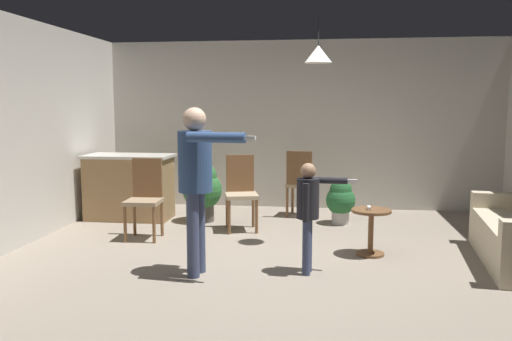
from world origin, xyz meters
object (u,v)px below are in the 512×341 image
(dining_chair_centre_back, at_px, (241,189))
(potted_plant_corner, at_px, (202,189))
(spare_remote_on_table, at_px, (369,208))
(side_table_by_couch, at_px, (371,226))
(dining_chair_by_counter, at_px, (301,181))
(person_adult, at_px, (197,172))
(potted_plant_by_wall, at_px, (341,199))
(kitchen_counter, at_px, (129,187))
(dining_chair_near_wall, at_px, (145,195))
(person_child, at_px, (309,205))

(dining_chair_centre_back, distance_m, potted_plant_corner, 0.76)
(dining_chair_centre_back, distance_m, spare_remote_on_table, 1.91)
(side_table_by_couch, relative_size, dining_chair_by_counter, 0.52)
(person_adult, relative_size, potted_plant_by_wall, 2.59)
(side_table_by_couch, xyz_separation_m, dining_chair_by_counter, (-0.88, 1.95, 0.22))
(potted_plant_corner, distance_m, spare_remote_on_table, 2.67)
(kitchen_counter, relative_size, dining_chair_near_wall, 1.26)
(dining_chair_centre_back, relative_size, potted_plant_corner, 1.16)
(potted_plant_corner, bearing_deg, kitchen_counter, 178.74)
(kitchen_counter, relative_size, dining_chair_centre_back, 1.26)
(person_child, relative_size, spare_remote_on_table, 8.52)
(person_adult, relative_size, spare_remote_on_table, 12.68)
(kitchen_counter, bearing_deg, person_adult, -55.97)
(kitchen_counter, height_order, side_table_by_couch, kitchen_counter)
(side_table_by_couch, bearing_deg, person_child, -132.45)
(dining_chair_near_wall, xyz_separation_m, spare_remote_on_table, (2.73, -0.43, -0.01))
(person_adult, bearing_deg, side_table_by_couch, 124.23)
(person_adult, distance_m, spare_remote_on_table, 2.01)
(person_adult, bearing_deg, dining_chair_by_counter, 169.59)
(kitchen_counter, height_order, dining_chair_near_wall, dining_chair_near_wall)
(dining_chair_by_counter, xyz_separation_m, dining_chair_near_wall, (-1.88, -1.52, 0.00))
(side_table_by_couch, distance_m, dining_chair_centre_back, 1.94)
(dining_chair_near_wall, distance_m, dining_chair_centre_back, 1.27)
(dining_chair_by_counter, distance_m, dining_chair_near_wall, 2.42)
(person_adult, height_order, dining_chair_centre_back, person_adult)
(dining_chair_near_wall, bearing_deg, side_table_by_couch, 168.96)
(person_child, xyz_separation_m, potted_plant_corner, (-1.60, 2.18, -0.21))
(potted_plant_by_wall, bearing_deg, dining_chair_near_wall, -155.43)
(dining_chair_near_wall, bearing_deg, kitchen_counter, -62.06)
(side_table_by_couch, xyz_separation_m, potted_plant_by_wall, (-0.29, 1.55, 0.02))
(person_adult, relative_size, potted_plant_corner, 1.91)
(dining_chair_by_counter, height_order, dining_chair_centre_back, same)
(person_adult, height_order, dining_chair_by_counter, person_adult)
(kitchen_counter, height_order, spare_remote_on_table, kitchen_counter)
(person_child, relative_size, dining_chair_near_wall, 1.11)
(side_table_by_couch, height_order, potted_plant_corner, potted_plant_corner)
(side_table_by_couch, bearing_deg, dining_chair_by_counter, 114.22)
(dining_chair_by_counter, xyz_separation_m, potted_plant_by_wall, (0.58, -0.40, -0.20))
(side_table_by_couch, relative_size, dining_chair_near_wall, 0.52)
(dining_chair_near_wall, height_order, potted_plant_corner, dining_chair_near_wall)
(person_adult, relative_size, dining_chair_near_wall, 1.65)
(side_table_by_couch, bearing_deg, dining_chair_near_wall, 171.22)
(person_adult, bearing_deg, potted_plant_corner, -161.22)
(kitchen_counter, distance_m, potted_plant_corner, 1.10)
(person_child, xyz_separation_m, dining_chair_by_counter, (-0.21, 2.68, -0.14))
(person_adult, height_order, dining_chair_near_wall, person_adult)
(potted_plant_by_wall, height_order, spare_remote_on_table, potted_plant_by_wall)
(kitchen_counter, xyz_separation_m, potted_plant_by_wall, (3.07, 0.08, -0.13))
(potted_plant_corner, distance_m, potted_plant_by_wall, 1.98)
(dining_chair_near_wall, relative_size, spare_remote_on_table, 7.69)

